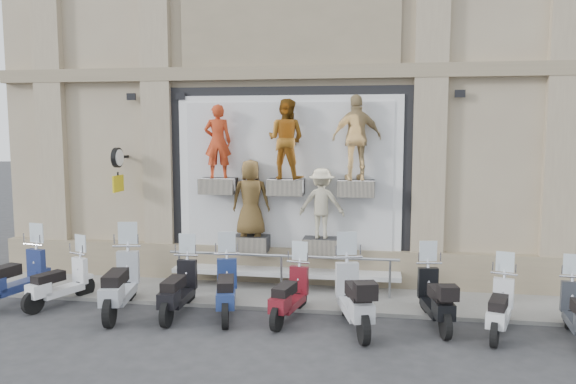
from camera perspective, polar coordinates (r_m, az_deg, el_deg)
name	(u,v)px	position (r m, az deg, el deg)	size (l,w,h in m)	color
ground	(262,329)	(10.47, -2.62, -13.76)	(90.00, 90.00, 0.00)	#2F2F32
sidewalk	(282,293)	(12.42, -0.59, -10.27)	(16.00, 2.20, 0.08)	gray
building	(311,46)	(16.90, 2.33, 14.61)	(14.00, 8.60, 12.00)	tan
shop_vitrine	(291,181)	(12.56, 0.31, 1.13)	(5.60, 0.87, 4.30)	black
guard_rail	(281,276)	(12.20, -0.68, -8.49)	(5.06, 0.10, 0.93)	#9EA0A5
clock_sign_bracket	(118,164)	(13.48, -16.90, 2.74)	(0.10, 0.80, 1.02)	black
scooter_a	(13,266)	(12.95, -26.12, -6.78)	(0.57, 1.96, 1.59)	navy
scooter_b	(59,273)	(12.47, -22.24, -7.58)	(0.50, 1.71, 1.39)	white
scooter_c	(120,271)	(11.52, -16.72, -7.70)	(0.61, 2.10, 1.71)	#9CA1A9
scooter_d	(178,278)	(11.18, -11.11, -8.53)	(0.54, 1.84, 1.50)	black
scooter_e	(226,277)	(10.98, -6.31, -8.59)	(0.55, 1.90, 1.54)	navy
scooter_f	(290,284)	(10.71, 0.16, -9.30)	(0.51, 1.74, 1.41)	maroon
scooter_g	(354,284)	(10.29, 6.74, -9.28)	(0.60, 2.05, 1.67)	#AFB2B7
scooter_h	(436,287)	(10.75, 14.79, -9.31)	(0.53, 1.81, 1.47)	black
scooter_i	(500,297)	(10.64, 20.76, -9.92)	(0.50, 1.71, 1.39)	silver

